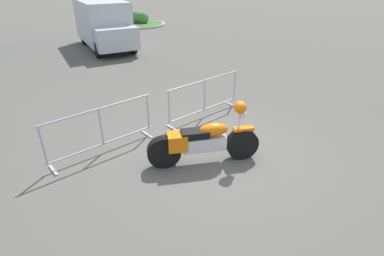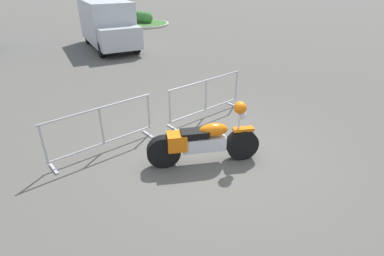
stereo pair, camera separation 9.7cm
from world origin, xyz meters
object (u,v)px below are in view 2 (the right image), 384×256
(motorcycle, at_px, (204,141))
(crowd_barrier_near, at_px, (102,129))
(crowd_barrier_far, at_px, (206,98))
(delivery_van, at_px, (107,23))
(pedestrian, at_px, (97,18))

(motorcycle, distance_m, crowd_barrier_near, 2.26)
(crowd_barrier_near, height_order, crowd_barrier_far, same)
(crowd_barrier_near, relative_size, delivery_van, 0.48)
(delivery_van, bearing_deg, crowd_barrier_far, 1.52)
(motorcycle, relative_size, delivery_van, 0.42)
(crowd_barrier_near, bearing_deg, motorcycle, -49.07)
(motorcycle, height_order, crowd_barrier_far, motorcycle)
(motorcycle, bearing_deg, pedestrian, 102.95)
(crowd_barrier_far, distance_m, delivery_van, 9.69)
(motorcycle, distance_m, crowd_barrier_far, 2.26)
(crowd_barrier_near, distance_m, delivery_van, 10.54)
(crowd_barrier_far, height_order, pedestrian, pedestrian)
(crowd_barrier_far, bearing_deg, crowd_barrier_near, 180.00)
(crowd_barrier_far, xyz_separation_m, pedestrian, (2.62, 14.03, 0.36))
(motorcycle, relative_size, crowd_barrier_near, 0.87)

